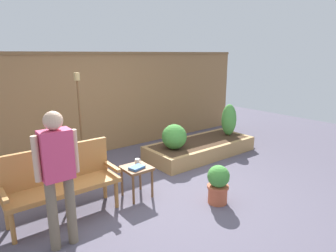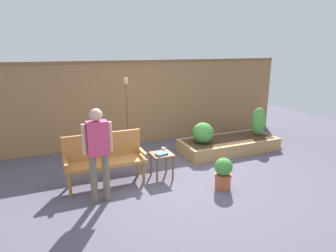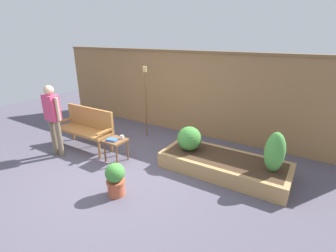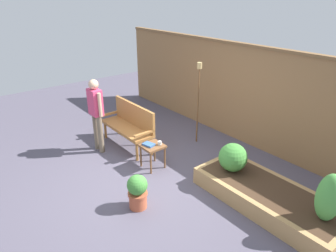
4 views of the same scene
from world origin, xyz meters
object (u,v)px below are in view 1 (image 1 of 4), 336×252
book_on_table (137,168)px  shrub_far_corner (229,120)px  cup_on_table (137,161)px  tiki_torch (79,106)px  potted_boxwood (218,183)px  side_table (137,172)px  person_by_bench (58,169)px  shrub_near_bench (174,137)px  garden_bench (60,177)px

book_on_table → shrub_far_corner: bearing=1.9°
cup_on_table → tiki_torch: 1.53m
potted_boxwood → side_table: bearing=132.7°
person_by_bench → tiki_torch: bearing=62.1°
potted_boxwood → shrub_near_bench: size_ratio=1.18×
cup_on_table → tiki_torch: size_ratio=0.06×
shrub_far_corner → garden_bench: bearing=-172.1°
cup_on_table → potted_boxwood: bearing=-53.7°
cup_on_table → person_by_bench: size_ratio=0.07×
shrub_near_bench → tiki_torch: (-1.59, 0.69, 0.68)m
cup_on_table → garden_bench: bearing=176.6°
side_table → person_by_bench: size_ratio=0.31×
shrub_near_bench → side_table: bearing=-151.1°
shrub_near_bench → cup_on_table: bearing=-153.4°
side_table → person_by_bench: 1.47m
shrub_far_corner → tiki_torch: (-3.20, 0.69, 0.57)m
side_table → shrub_far_corner: bearing=14.0°
potted_boxwood → person_by_bench: 2.23m
shrub_far_corner → book_on_table: bearing=-165.0°
side_table → book_on_table: book_on_table is taller
book_on_table → shrub_near_bench: size_ratio=0.44×
book_on_table → cup_on_table: bearing=42.4°
shrub_far_corner → person_by_bench: 4.39m
tiki_torch → person_by_bench: (-1.01, -1.90, -0.29)m
book_on_table → person_by_bench: 1.38m
side_table → potted_boxwood: potted_boxwood is taller
potted_boxwood → shrub_near_bench: (0.51, 1.62, 0.24)m
potted_boxwood → garden_bench: bearing=150.5°
shrub_near_bench → person_by_bench: size_ratio=0.31×
side_table → potted_boxwood: 1.21m
side_table → tiki_torch: 1.67m
book_on_table → shrub_near_bench: bearing=17.2°
tiki_torch → shrub_near_bench: bearing=-23.4°
shrub_near_bench → tiki_torch: tiki_torch is taller
garden_bench → potted_boxwood: garden_bench is taller
garden_bench → person_by_bench: 0.80m
book_on_table → shrub_near_bench: (1.36, 0.79, 0.05)m
shrub_near_bench → book_on_table: bearing=-149.7°
cup_on_table → shrub_far_corner: size_ratio=0.14×
cup_on_table → shrub_far_corner: bearing=12.3°
side_table → cup_on_table: 0.19m
side_table → book_on_table: bearing=-118.3°
garden_bench → cup_on_table: (1.15, -0.07, -0.03)m
person_by_bench → book_on_table: bearing=18.7°
cup_on_table → tiki_torch: (-0.35, 1.31, 0.71)m
side_table → cup_on_table: size_ratio=4.66×
shrub_far_corner → person_by_bench: size_ratio=0.46×
garden_bench → side_table: (1.06, -0.18, -0.15)m
shrub_near_bench → person_by_bench: 2.90m
side_table → person_by_bench: person_by_bench is taller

